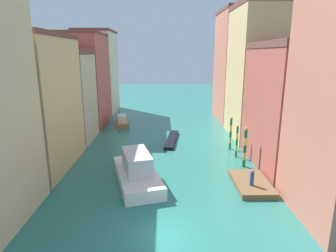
{
  "coord_description": "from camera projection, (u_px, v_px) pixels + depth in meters",
  "views": [
    {
      "loc": [
        0.08,
        -17.29,
        12.19
      ],
      "look_at": [
        0.68,
        24.88,
        1.5
      ],
      "focal_mm": 30.59,
      "sensor_mm": 36.0,
      "label": 1
    }
  ],
  "objects": [
    {
      "name": "building_left_1",
      "position": [
        32.0,
        103.0,
        30.2
      ],
      "size": [
        7.36,
        11.89,
        14.25
      ],
      "color": "#DBB77A",
      "rests_on": "ground"
    },
    {
      "name": "building_left_2",
      "position": [
        65.0,
        96.0,
        40.17
      ],
      "size": [
        7.36,
        7.89,
        12.84
      ],
      "color": "#BCB299",
      "rests_on": "ground"
    },
    {
      "name": "mooring_pole_2",
      "position": [
        231.0,
        133.0,
        37.11
      ],
      "size": [
        0.32,
        0.32,
        4.34
      ],
      "color": "#197247",
      "rests_on": "ground"
    },
    {
      "name": "waterfront_dock",
      "position": [
        251.0,
        183.0,
        27.1
      ],
      "size": [
        3.2,
        5.56,
        0.51
      ],
      "color": "brown",
      "rests_on": "ground"
    },
    {
      "name": "ground_plane",
      "position": [
        164.0,
        136.0,
        43.5
      ],
      "size": [
        154.0,
        154.0,
        0.0
      ],
      "primitive_type": "plane",
      "color": "#28756B"
    },
    {
      "name": "mooring_pole_1",
      "position": [
        237.0,
        141.0,
        34.29
      ],
      "size": [
        0.29,
        0.29,
        4.0
      ],
      "color": "#197247",
      "rests_on": "ground"
    },
    {
      "name": "vaporetto_white",
      "position": [
        137.0,
        171.0,
        27.74
      ],
      "size": [
        5.8,
        9.66,
        3.06
      ],
      "color": "white",
      "rests_on": "ground"
    },
    {
      "name": "person_on_dock",
      "position": [
        252.0,
        178.0,
        25.99
      ],
      "size": [
        0.36,
        0.36,
        1.55
      ],
      "color": "#234C93",
      "rests_on": "waterfront_dock"
    },
    {
      "name": "mooring_pole_0",
      "position": [
        245.0,
        147.0,
        31.24
      ],
      "size": [
        0.39,
        0.39,
        4.52
      ],
      "color": "#197247",
      "rests_on": "ground"
    },
    {
      "name": "building_right_2",
      "position": [
        259.0,
        72.0,
        41.49
      ],
      "size": [
        7.36,
        10.73,
        19.15
      ],
      "color": "#DBB77A",
      "rests_on": "ground"
    },
    {
      "name": "building_right_1",
      "position": [
        291.0,
        106.0,
        30.84
      ],
      "size": [
        7.36,
        12.14,
        13.46
      ],
      "color": "#B25147",
      "rests_on": "ground"
    },
    {
      "name": "motorboat_0",
      "position": [
        122.0,
        121.0,
        50.06
      ],
      "size": [
        3.08,
        5.94,
        1.78
      ],
      "color": "olive",
      "rests_on": "ground"
    },
    {
      "name": "building_left_3",
      "position": [
        83.0,
        80.0,
        49.39
      ],
      "size": [
        7.36,
        11.11,
        15.62
      ],
      "color": "#B25147",
      "rests_on": "ground"
    },
    {
      "name": "building_left_4",
      "position": [
        98.0,
        72.0,
        59.9
      ],
      "size": [
        7.36,
        10.48,
        16.83
      ],
      "color": "beige",
      "rests_on": "ground"
    },
    {
      "name": "building_right_3",
      "position": [
        239.0,
        66.0,
        52.46
      ],
      "size": [
        7.36,
        11.81,
        19.85
      ],
      "color": "#C6705B",
      "rests_on": "ground"
    },
    {
      "name": "gondola_black",
      "position": [
        172.0,
        139.0,
        41.13
      ],
      "size": [
        2.32,
        8.6,
        0.42
      ],
      "color": "black",
      "rests_on": "ground"
    }
  ]
}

